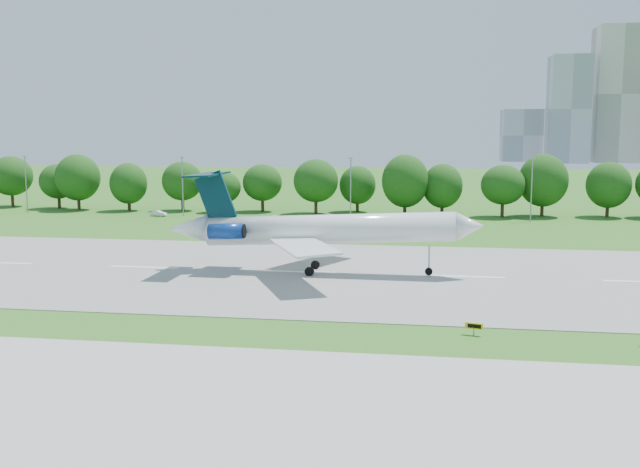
% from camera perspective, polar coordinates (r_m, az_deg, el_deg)
% --- Properties ---
extents(ground, '(600.00, 600.00, 0.00)m').
position_cam_1_polar(ground, '(61.81, 12.73, -8.01)').
color(ground, '#296A1C').
rests_on(ground, ground).
extents(runway, '(400.00, 45.00, 0.08)m').
position_cam_1_polar(runway, '(86.08, 11.59, -3.43)').
color(runway, gray).
rests_on(runway, ground).
extents(taxiway, '(400.00, 23.00, 0.08)m').
position_cam_1_polar(taxiway, '(44.81, 14.35, -14.25)').
color(taxiway, '#ADADA8').
rests_on(taxiway, ground).
extents(tree_line, '(288.40, 8.40, 10.40)m').
position_cam_1_polar(tree_line, '(151.76, 10.43, 3.81)').
color(tree_line, '#382314').
rests_on(tree_line, ground).
extents(light_poles, '(175.90, 0.25, 12.19)m').
position_cam_1_polar(light_poles, '(141.72, 9.53, 3.61)').
color(light_poles, gray).
rests_on(light_poles, ground).
extents(skyline, '(127.00, 52.00, 80.00)m').
position_cam_1_polar(skyline, '(462.16, 22.08, 9.07)').
color(skyline, '#B2B2B7').
rests_on(skyline, ground).
extents(airliner, '(38.26, 27.98, 12.40)m').
position_cam_1_polar(airliner, '(86.17, -0.54, 0.44)').
color(airliner, white).
rests_on(airliner, ground).
extents(taxi_sign_left, '(1.51, 0.54, 1.06)m').
position_cam_1_polar(taxi_sign_left, '(61.73, 12.21, -7.25)').
color(taxi_sign_left, gray).
rests_on(taxi_sign_left, ground).
extents(service_vehicle_a, '(3.71, 1.88, 1.17)m').
position_cam_1_polar(service_vehicle_a, '(150.84, -12.80, 1.58)').
color(service_vehicle_a, silver).
rests_on(service_vehicle_a, ground).
extents(service_vehicle_b, '(3.51, 2.01, 1.13)m').
position_cam_1_polar(service_vehicle_b, '(139.68, -3.53, 1.26)').
color(service_vehicle_b, silver).
rests_on(service_vehicle_b, ground).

